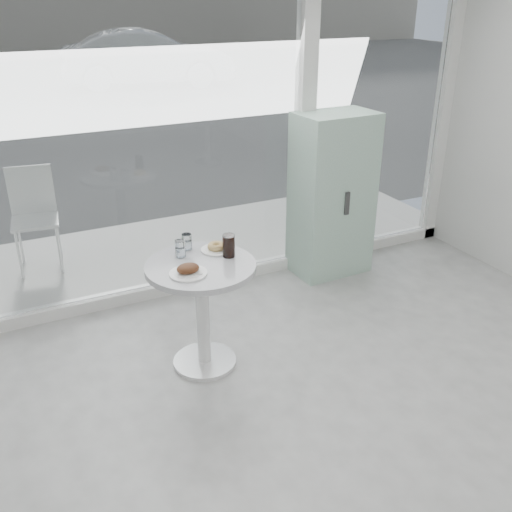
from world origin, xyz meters
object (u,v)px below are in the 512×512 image
main_table (202,294)px  patio_chair (34,212)px  plate_donut (217,248)px  mint_cabinet (332,195)px  car_silver (148,58)px  water_tumbler_b (187,243)px  water_tumbler_a (180,250)px  cola_glass (229,246)px  plate_fritter (189,270)px

main_table → patio_chair: bearing=111.5°
patio_chair → plate_donut: 2.16m
mint_cabinet → car_silver: (1.66, 11.38, -0.00)m
mint_cabinet → water_tumbler_b: (-1.57, -0.62, 0.10)m
water_tumbler_a → cola_glass: bearing=-25.6°
car_silver → plate_fritter: 12.81m
plate_fritter → cola_glass: 0.35m
mint_cabinet → water_tumbler_a: bearing=-158.7°
main_table → patio_chair: (-0.81, 2.05, 0.02)m
water_tumbler_a → cola_glass: cola_glass is taller
patio_chair → car_silver: size_ratio=0.21×
plate_fritter → water_tumbler_b: (0.12, 0.36, 0.02)m
water_tumbler_b → cola_glass: cola_glass is taller
patio_chair → water_tumbler_a: size_ratio=8.05×
mint_cabinet → cola_glass: mint_cabinet is taller
main_table → plate_fritter: (-0.12, -0.10, 0.25)m
mint_cabinet → plate_donut: mint_cabinet is taller
plate_fritter → plate_donut: bearing=40.6°
mint_cabinet → plate_fritter: size_ratio=6.09×
car_silver → plate_fritter: car_silver is taller
plate_fritter → cola_glass: (0.33, 0.13, 0.05)m
main_table → water_tumbler_b: 0.37m
patio_chair → water_tumbler_a: 2.04m
plate_fritter → water_tumbler_a: water_tumbler_a is taller
main_table → plate_fritter: 0.29m
main_table → patio_chair: 2.21m
car_silver → cola_glass: bearing=177.2°
mint_cabinet → water_tumbler_b: 1.69m
water_tumbler_a → water_tumbler_b: bearing=50.1°
mint_cabinet → plate_fritter: (-1.69, -0.98, 0.07)m
plate_donut → water_tumbler_b: 0.21m
main_table → plate_donut: bearing=40.5°
patio_chair → water_tumbler_a: patio_chair is taller
plate_donut → water_tumbler_b: size_ratio=1.94×
patio_chair → plate_fritter: size_ratio=3.84×
main_table → car_silver: bearing=75.2°
plate_fritter → water_tumbler_a: (0.04, 0.26, 0.02)m
water_tumbler_b → water_tumbler_a: bearing=-129.9°
car_silver → plate_donut: size_ratio=20.57×
water_tumbler_a → water_tumbler_b: 0.12m
water_tumbler_b → cola_glass: (0.21, -0.23, 0.03)m
plate_donut → car_silver: bearing=75.8°
main_table → cola_glass: size_ratio=4.91×
mint_cabinet → patio_chair: (-2.39, 1.17, -0.16)m
plate_fritter → water_tumbler_b: 0.38m
car_silver → plate_fritter: bearing=175.9°
mint_cabinet → plate_donut: 1.58m
water_tumbler_b → main_table: bearing=-90.7°
car_silver → plate_donut: 12.49m
mint_cabinet → water_tumbler_a: (-1.65, -0.72, 0.10)m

